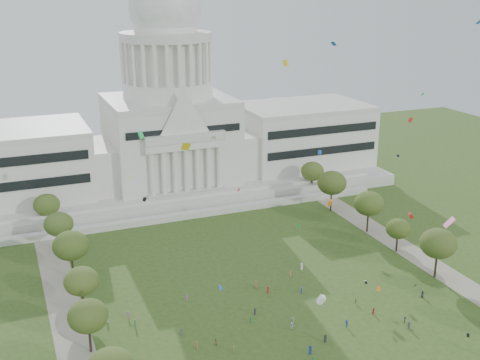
# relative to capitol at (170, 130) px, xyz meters

# --- Properties ---
(ground) EXTENTS (400.00, 400.00, 0.00)m
(ground) POSITION_rel_capitol_xyz_m (0.00, -113.59, -22.30)
(ground) COLOR #344B1C
(ground) RESTS_ON ground
(capitol) EXTENTS (160.00, 64.50, 91.30)m
(capitol) POSITION_rel_capitol_xyz_m (0.00, 0.00, 0.00)
(capitol) COLOR beige
(capitol) RESTS_ON ground
(path_left) EXTENTS (8.00, 160.00, 0.04)m
(path_left) POSITION_rel_capitol_xyz_m (-48.00, -83.59, -22.28)
(path_left) COLOR gray
(path_left) RESTS_ON ground
(path_right) EXTENTS (8.00, 160.00, 0.04)m
(path_right) POSITION_rel_capitol_xyz_m (48.00, -83.59, -22.28)
(path_right) COLOR gray
(path_right) RESTS_ON ground
(row_tree_l_2) EXTENTS (8.42, 8.42, 11.97)m
(row_tree_l_2) POSITION_rel_capitol_xyz_m (-45.04, -96.29, -13.79)
(row_tree_l_2) COLOR black
(row_tree_l_2) RESTS_ON ground
(row_tree_r_2) EXTENTS (9.55, 9.55, 13.58)m
(row_tree_r_2) POSITION_rel_capitol_xyz_m (44.17, -96.15, -12.64)
(row_tree_r_2) COLOR black
(row_tree_r_2) RESTS_ON ground
(row_tree_l_3) EXTENTS (8.12, 8.12, 11.55)m
(row_tree_l_3) POSITION_rel_capitol_xyz_m (-44.09, -79.67, -14.09)
(row_tree_l_3) COLOR black
(row_tree_l_3) RESTS_ON ground
(row_tree_r_3) EXTENTS (7.01, 7.01, 9.98)m
(row_tree_r_3) POSITION_rel_capitol_xyz_m (44.40, -79.10, -15.21)
(row_tree_r_3) COLOR black
(row_tree_r_3) RESTS_ON ground
(row_tree_l_4) EXTENTS (9.29, 9.29, 13.21)m
(row_tree_l_4) POSITION_rel_capitol_xyz_m (-44.08, -61.17, -12.90)
(row_tree_l_4) COLOR black
(row_tree_l_4) RESTS_ON ground
(row_tree_r_4) EXTENTS (9.19, 9.19, 13.06)m
(row_tree_r_4) POSITION_rel_capitol_xyz_m (44.76, -63.55, -13.01)
(row_tree_r_4) COLOR black
(row_tree_r_4) RESTS_ON ground
(row_tree_l_5) EXTENTS (8.33, 8.33, 11.85)m
(row_tree_l_5) POSITION_rel_capitol_xyz_m (-45.22, -42.58, -13.88)
(row_tree_l_5) COLOR black
(row_tree_l_5) RESTS_ON ground
(row_tree_r_5) EXTENTS (9.82, 9.82, 13.96)m
(row_tree_r_5) POSITION_rel_capitol_xyz_m (43.49, -43.40, -12.37)
(row_tree_r_5) COLOR black
(row_tree_r_5) RESTS_ON ground
(row_tree_l_6) EXTENTS (8.19, 8.19, 11.64)m
(row_tree_l_6) POSITION_rel_capitol_xyz_m (-46.87, -24.45, -14.02)
(row_tree_l_6) COLOR black
(row_tree_l_6) RESTS_ON ground
(row_tree_r_6) EXTENTS (8.42, 8.42, 11.97)m
(row_tree_r_6) POSITION_rel_capitol_xyz_m (45.96, -25.46, -13.79)
(row_tree_r_6) COLOR black
(row_tree_r_6) RESTS_ON ground
(person_0) EXTENTS (1.05, 0.97, 1.81)m
(person_0) POSITION_rel_capitol_xyz_m (34.24, -103.71, -21.39)
(person_0) COLOR #26262B
(person_0) RESTS_ON ground
(person_2) EXTENTS (0.94, 0.77, 1.67)m
(person_2) POSITION_rel_capitol_xyz_m (18.58, -105.99, -21.46)
(person_2) COLOR #B21E1E
(person_2) RESTS_ON ground
(person_3) EXTENTS (0.67, 1.20, 1.80)m
(person_3) POSITION_rel_capitol_xyz_m (9.78, -108.24, -21.40)
(person_3) COLOR navy
(person_3) RESTS_ON ground
(person_4) EXTENTS (0.61, 0.96, 1.53)m
(person_4) POSITION_rel_capitol_xyz_m (-0.61, -102.23, -21.53)
(person_4) COLOR silver
(person_4) RESTS_ON ground
(person_5) EXTENTS (1.48, 1.61, 1.70)m
(person_5) POSITION_rel_capitol_xyz_m (-1.94, -104.27, -21.45)
(person_5) COLOR silver
(person_5) RESTS_ON ground
(person_8) EXTENTS (0.80, 0.52, 1.61)m
(person_8) POSITION_rel_capitol_xyz_m (-20.04, -104.00, -21.49)
(person_8) COLOR olive
(person_8) RESTS_ON ground
(person_9) EXTENTS (1.04, 1.18, 1.63)m
(person_9) POSITION_rel_capitol_xyz_m (22.99, -111.86, -21.48)
(person_9) COLOR #26262B
(person_9) RESTS_ON ground
(person_10) EXTENTS (0.69, 0.90, 1.36)m
(person_10) POSITION_rel_capitol_xyz_m (17.33, -100.28, -21.62)
(person_10) COLOR olive
(person_10) RESTS_ON ground
(distant_crowd) EXTENTS (62.62, 38.82, 1.95)m
(distant_crowd) POSITION_rel_capitol_xyz_m (-11.79, -98.32, -21.42)
(distant_crowd) COLOR navy
(distant_crowd) RESTS_ON ground
(kite_swarm) EXTENTS (95.37, 105.11, 63.90)m
(kite_swarm) POSITION_rel_capitol_xyz_m (0.26, -103.40, 7.73)
(kite_swarm) COLOR black
(kite_swarm) RESTS_ON ground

